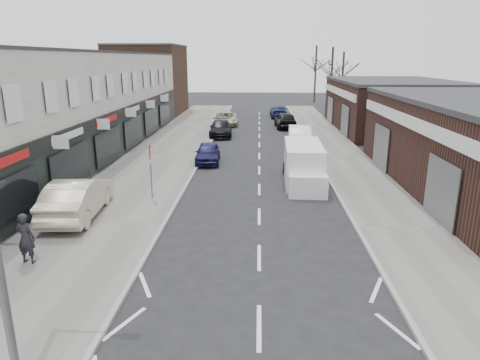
# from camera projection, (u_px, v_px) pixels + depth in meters

# --- Properties ---
(pavement_left) EXTENTS (5.50, 64.00, 0.12)m
(pavement_left) POSITION_uv_depth(u_px,v_px,m) (165.00, 154.00, 30.46)
(pavement_left) COLOR slate
(pavement_left) RESTS_ON ground
(pavement_right) EXTENTS (3.50, 64.00, 0.12)m
(pavement_right) POSITION_uv_depth(u_px,v_px,m) (341.00, 156.00, 29.94)
(pavement_right) COLOR slate
(pavement_right) RESTS_ON ground
(shop_terrace_left) EXTENTS (8.00, 41.00, 7.10)m
(shop_terrace_left) POSITION_uv_depth(u_px,v_px,m) (49.00, 108.00, 27.39)
(shop_terrace_left) COLOR silver
(shop_terrace_left) RESTS_ON ground
(brick_block_far) EXTENTS (8.00, 10.00, 8.00)m
(brick_block_far) POSITION_uv_depth(u_px,v_px,m) (148.00, 81.00, 51.76)
(brick_block_far) COLOR #452E1D
(brick_block_far) RESTS_ON ground
(right_unit_far) EXTENTS (10.00, 16.00, 4.50)m
(right_unit_far) POSITION_uv_depth(u_px,v_px,m) (391.00, 106.00, 40.58)
(right_unit_far) COLOR #381E19
(right_unit_far) RESTS_ON ground
(tree_far_a) EXTENTS (3.60, 3.60, 8.00)m
(tree_far_a) POSITION_uv_depth(u_px,v_px,m) (329.00, 112.00, 54.79)
(tree_far_a) COLOR #382D26
(tree_far_a) RESTS_ON ground
(tree_far_b) EXTENTS (3.60, 3.60, 7.50)m
(tree_far_b) POSITION_uv_depth(u_px,v_px,m) (341.00, 107.00, 60.45)
(tree_far_b) COLOR #382D26
(tree_far_b) RESTS_ON ground
(tree_far_c) EXTENTS (3.60, 3.60, 8.50)m
(tree_far_c) POSITION_uv_depth(u_px,v_px,m) (314.00, 103.00, 66.34)
(tree_far_c) COLOR #382D26
(tree_far_c) RESTS_ON ground
(warning_sign) EXTENTS (0.12, 0.80, 2.70)m
(warning_sign) POSITION_uv_depth(u_px,v_px,m) (151.00, 156.00, 20.20)
(warning_sign) COLOR slate
(warning_sign) RESTS_ON pavement_left
(white_van) EXTENTS (2.09, 5.60, 2.16)m
(white_van) POSITION_uv_depth(u_px,v_px,m) (303.00, 165.00, 23.40)
(white_van) COLOR white
(white_van) RESTS_ON ground
(sedan_on_pavement) EXTENTS (2.16, 5.17, 1.66)m
(sedan_on_pavement) POSITION_uv_depth(u_px,v_px,m) (77.00, 197.00, 18.18)
(sedan_on_pavement) COLOR beige
(sedan_on_pavement) RESTS_ON pavement_left
(pedestrian) EXTENTS (0.67, 0.48, 1.73)m
(pedestrian) POSITION_uv_depth(u_px,v_px,m) (26.00, 238.00, 13.98)
(pedestrian) COLOR black
(pedestrian) RESTS_ON pavement_left
(parked_car_left_a) EXTENTS (1.76, 3.92, 1.31)m
(parked_car_left_a) POSITION_uv_depth(u_px,v_px,m) (208.00, 153.00, 28.14)
(parked_car_left_a) COLOR #13133C
(parked_car_left_a) RESTS_ON ground
(parked_car_left_b) EXTENTS (2.21, 4.87, 1.38)m
(parked_car_left_b) POSITION_uv_depth(u_px,v_px,m) (221.00, 128.00, 37.65)
(parked_car_left_b) COLOR black
(parked_car_left_b) RESTS_ON ground
(parked_car_left_c) EXTENTS (2.59, 4.95, 1.33)m
(parked_car_left_c) POSITION_uv_depth(u_px,v_px,m) (226.00, 118.00, 44.00)
(parked_car_left_c) COLOR #B5AE91
(parked_car_left_c) RESTS_ON ground
(parked_car_right_a) EXTENTS (1.96, 4.94, 1.60)m
(parked_car_right_a) POSITION_uv_depth(u_px,v_px,m) (299.00, 135.00, 33.95)
(parked_car_right_a) COLOR white
(parked_car_right_a) RESTS_ON ground
(parked_car_right_b) EXTENTS (2.16, 4.76, 1.59)m
(parked_car_right_b) POSITION_uv_depth(u_px,v_px,m) (285.00, 120.00, 42.07)
(parked_car_right_b) COLOR black
(parked_car_right_b) RESTS_ON ground
(parked_car_right_c) EXTENTS (2.00, 4.72, 1.36)m
(parked_car_right_c) POSITION_uv_depth(u_px,v_px,m) (278.00, 111.00, 49.63)
(parked_car_right_c) COLOR #162045
(parked_car_right_c) RESTS_ON ground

